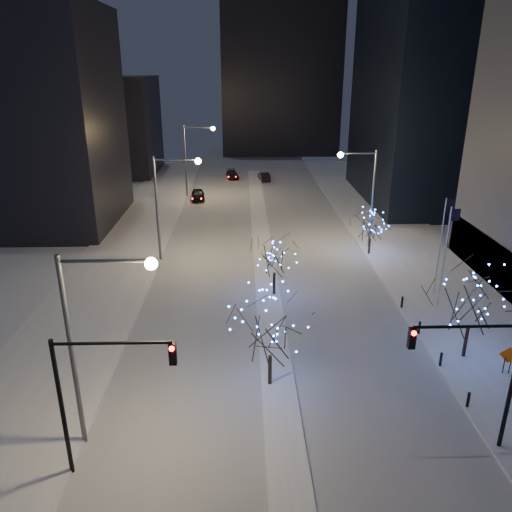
{
  "coord_description": "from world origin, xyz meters",
  "views": [
    {
      "loc": [
        -1.97,
        -18.24,
        17.6
      ],
      "look_at": [
        -1.09,
        14.73,
        5.0
      ],
      "focal_mm": 35.0,
      "sensor_mm": 36.0,
      "label": 1
    }
  ],
  "objects_px": {
    "street_lamp_w_near": "(91,327)",
    "traffic_signal_west": "(95,385)",
    "car_far": "(232,175)",
    "car_near": "(198,195)",
    "car_mid": "(264,177)",
    "street_lamp_w_mid": "(168,194)",
    "holiday_tree_plaza_near": "(473,300)",
    "holiday_tree_median_far": "(275,257)",
    "holiday_tree_plaza_far": "(371,226)",
    "street_lamp_w_far": "(192,151)",
    "street_lamp_east": "(365,186)",
    "construction_sign": "(509,358)",
    "holiday_tree_median_near": "(270,328)",
    "traffic_signal_east": "(483,366)"
  },
  "relations": [
    {
      "from": "street_lamp_w_mid",
      "to": "car_far",
      "type": "xyz_separation_m",
      "value": [
        5.23,
        37.3,
        -5.86
      ]
    },
    {
      "from": "street_lamp_east",
      "to": "car_near",
      "type": "xyz_separation_m",
      "value": [
        -18.33,
        20.02,
        -5.69
      ]
    },
    {
      "from": "holiday_tree_plaza_far",
      "to": "street_lamp_east",
      "type": "bearing_deg",
      "value": 101.08
    },
    {
      "from": "street_lamp_w_mid",
      "to": "street_lamp_w_far",
      "type": "xyz_separation_m",
      "value": [
        0.0,
        25.0,
        0.0
      ]
    },
    {
      "from": "street_lamp_w_far",
      "to": "traffic_signal_east",
      "type": "bearing_deg",
      "value": -70.68
    },
    {
      "from": "street_lamp_w_near",
      "to": "car_mid",
      "type": "xyz_separation_m",
      "value": [
        10.44,
        60.39,
        -5.81
      ]
    },
    {
      "from": "car_far",
      "to": "holiday_tree_median_near",
      "type": "xyz_separation_m",
      "value": [
        3.21,
        -57.88,
        3.21
      ]
    },
    {
      "from": "holiday_tree_median_far",
      "to": "holiday_tree_plaza_far",
      "type": "height_order",
      "value": "holiday_tree_median_far"
    },
    {
      "from": "street_lamp_east",
      "to": "holiday_tree_median_near",
      "type": "bearing_deg",
      "value": -114.18
    },
    {
      "from": "car_far",
      "to": "car_near",
      "type": "bearing_deg",
      "value": -116.15
    },
    {
      "from": "car_far",
      "to": "holiday_tree_plaza_near",
      "type": "xyz_separation_m",
      "value": [
        15.83,
        -55.24,
        3.48
      ]
    },
    {
      "from": "street_lamp_w_mid",
      "to": "construction_sign",
      "type": "distance_m",
      "value": 30.73
    },
    {
      "from": "traffic_signal_west",
      "to": "holiday_tree_plaza_near",
      "type": "relative_size",
      "value": 1.12
    },
    {
      "from": "car_near",
      "to": "traffic_signal_west",
      "type": "bearing_deg",
      "value": -96.17
    },
    {
      "from": "traffic_signal_east",
      "to": "street_lamp_w_far",
      "type": "bearing_deg",
      "value": 109.32
    },
    {
      "from": "traffic_signal_east",
      "to": "traffic_signal_west",
      "type": "bearing_deg",
      "value": -176.71
    },
    {
      "from": "street_lamp_w_near",
      "to": "construction_sign",
      "type": "relative_size",
      "value": 5.59
    },
    {
      "from": "street_lamp_w_far",
      "to": "holiday_tree_median_far",
      "type": "relative_size",
      "value": 2.03
    },
    {
      "from": "car_far",
      "to": "holiday_tree_plaza_far",
      "type": "distance_m",
      "value": 39.18
    },
    {
      "from": "car_mid",
      "to": "holiday_tree_median_near",
      "type": "bearing_deg",
      "value": 79.41
    },
    {
      "from": "car_near",
      "to": "car_far",
      "type": "bearing_deg",
      "value": 66.43
    },
    {
      "from": "holiday_tree_median_far",
      "to": "holiday_tree_plaza_far",
      "type": "distance_m",
      "value": 13.56
    },
    {
      "from": "street_lamp_w_near",
      "to": "traffic_signal_west",
      "type": "distance_m",
      "value": 2.7
    },
    {
      "from": "traffic_signal_east",
      "to": "car_far",
      "type": "distance_m",
      "value": 64.69
    },
    {
      "from": "street_lamp_w_far",
      "to": "car_near",
      "type": "xyz_separation_m",
      "value": [
        0.69,
        -1.98,
        -5.74
      ]
    },
    {
      "from": "street_lamp_w_mid",
      "to": "holiday_tree_median_far",
      "type": "height_order",
      "value": "street_lamp_w_mid"
    },
    {
      "from": "car_far",
      "to": "street_lamp_w_mid",
      "type": "bearing_deg",
      "value": -106.51
    },
    {
      "from": "street_lamp_w_far",
      "to": "holiday_tree_median_near",
      "type": "height_order",
      "value": "street_lamp_w_far"
    },
    {
      "from": "street_lamp_east",
      "to": "traffic_signal_east",
      "type": "height_order",
      "value": "street_lamp_east"
    },
    {
      "from": "traffic_signal_west",
      "to": "car_near",
      "type": "bearing_deg",
      "value": 89.78
    },
    {
      "from": "street_lamp_w_near",
      "to": "street_lamp_east",
      "type": "distance_m",
      "value": 33.85
    },
    {
      "from": "street_lamp_w_mid",
      "to": "traffic_signal_east",
      "type": "relative_size",
      "value": 1.43
    },
    {
      "from": "traffic_signal_west",
      "to": "car_mid",
      "type": "distance_m",
      "value": 63.31
    },
    {
      "from": "street_lamp_w_mid",
      "to": "holiday_tree_plaza_near",
      "type": "bearing_deg",
      "value": -40.42
    },
    {
      "from": "car_near",
      "to": "holiday_tree_plaza_far",
      "type": "relative_size",
      "value": 0.97
    },
    {
      "from": "street_lamp_w_near",
      "to": "traffic_signal_west",
      "type": "height_order",
      "value": "street_lamp_w_near"
    },
    {
      "from": "traffic_signal_east",
      "to": "holiday_tree_median_near",
      "type": "distance_m",
      "value": 10.93
    },
    {
      "from": "car_mid",
      "to": "holiday_tree_plaza_far",
      "type": "relative_size",
      "value": 0.91
    },
    {
      "from": "traffic_signal_west",
      "to": "construction_sign",
      "type": "relative_size",
      "value": 3.91
    },
    {
      "from": "street_lamp_w_mid",
      "to": "construction_sign",
      "type": "xyz_separation_m",
      "value": [
        22.82,
        -19.9,
        -5.27
      ]
    },
    {
      "from": "holiday_tree_median_far",
      "to": "holiday_tree_plaza_far",
      "type": "xyz_separation_m",
      "value": [
        10.0,
        9.14,
        -0.38
      ]
    },
    {
      "from": "street_lamp_w_near",
      "to": "holiday_tree_plaza_far",
      "type": "xyz_separation_m",
      "value": [
        19.44,
        25.87,
        -3.49
      ]
    },
    {
      "from": "car_near",
      "to": "holiday_tree_median_far",
      "type": "distance_m",
      "value": 32.6
    },
    {
      "from": "street_lamp_w_near",
      "to": "street_lamp_w_mid",
      "type": "distance_m",
      "value": 25.0
    },
    {
      "from": "street_lamp_east",
      "to": "holiday_tree_plaza_far",
      "type": "xyz_separation_m",
      "value": [
        0.42,
        -2.13,
        -3.44
      ]
    },
    {
      "from": "traffic_signal_west",
      "to": "holiday_tree_plaza_far",
      "type": "height_order",
      "value": "traffic_signal_west"
    },
    {
      "from": "street_lamp_east",
      "to": "construction_sign",
      "type": "bearing_deg",
      "value": -80.58
    },
    {
      "from": "street_lamp_east",
      "to": "holiday_tree_median_far",
      "type": "bearing_deg",
      "value": -130.37
    },
    {
      "from": "holiday_tree_median_near",
      "to": "street_lamp_w_mid",
      "type": "bearing_deg",
      "value": 112.3
    },
    {
      "from": "street_lamp_w_mid",
      "to": "holiday_tree_median_far",
      "type": "xyz_separation_m",
      "value": [
        9.44,
        -8.27,
        -3.11
      ]
    }
  ]
}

